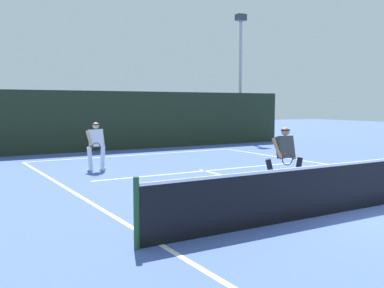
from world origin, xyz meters
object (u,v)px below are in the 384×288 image
at_px(player_near, 285,155).
at_px(tennis_ball, 312,166).
at_px(player_far, 96,144).
at_px(light_pole, 240,64).

relative_size(player_near, tennis_ball, 24.17).
xyz_separation_m(player_near, player_far, (-3.18, 5.46, 0.00)).
relative_size(player_far, light_pole, 0.22).
bearing_deg(light_pole, player_far, -148.03).
bearing_deg(light_pole, player_near, -122.42).
height_order(tennis_ball, light_pole, light_pole).
relative_size(player_near, player_far, 1.00).
xyz_separation_m(player_near, light_pole, (7.83, 12.33, 3.61)).
relative_size(tennis_ball, light_pole, 0.01).
distance_m(player_far, tennis_ball, 7.36).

